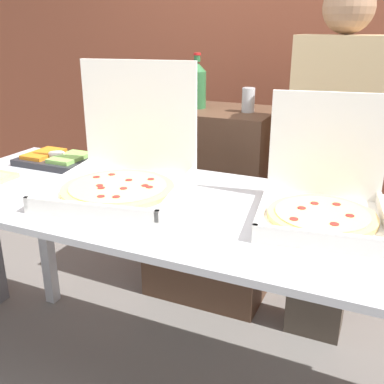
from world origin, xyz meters
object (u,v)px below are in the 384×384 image
(pizza_box_far_right, at_px, (124,170))
(person_guest_plaid, at_px, (331,169))
(soda_bottle, at_px, (197,85))
(pizza_box_near_left, at_px, (323,198))
(veggie_tray, at_px, (57,159))
(soda_can_silver, at_px, (248,100))

(pizza_box_far_right, height_order, person_guest_plaid, person_guest_plaid)
(soda_bottle, distance_m, person_guest_plaid, 0.83)
(pizza_box_far_right, xyz_separation_m, soda_bottle, (-0.05, 0.81, 0.24))
(pizza_box_far_right, bearing_deg, person_guest_plaid, 34.97)
(pizza_box_near_left, height_order, pizza_box_far_right, pizza_box_far_right)
(person_guest_plaid, bearing_deg, pizza_box_far_right, 44.85)
(pizza_box_near_left, distance_m, veggie_tray, 1.26)
(veggie_tray, xyz_separation_m, person_guest_plaid, (1.19, 0.51, -0.04))
(pizza_box_near_left, bearing_deg, soda_bottle, 126.94)
(pizza_box_near_left, distance_m, person_guest_plaid, 0.66)
(soda_bottle, bearing_deg, veggie_tray, -125.27)
(pizza_box_far_right, distance_m, veggie_tray, 0.53)
(soda_bottle, xyz_separation_m, soda_can_silver, (0.29, -0.01, -0.06))
(veggie_tray, xyz_separation_m, soda_bottle, (0.45, 0.63, 0.30))
(soda_bottle, bearing_deg, soda_can_silver, -1.41)
(pizza_box_near_left, xyz_separation_m, person_guest_plaid, (-0.06, 0.66, -0.09))
(pizza_box_near_left, height_order, veggie_tray, pizza_box_near_left)
(pizza_box_near_left, height_order, soda_bottle, soda_bottle)
(soda_bottle, bearing_deg, pizza_box_far_right, -86.84)
(pizza_box_far_right, bearing_deg, soda_bottle, 83.28)
(pizza_box_near_left, distance_m, soda_bottle, 1.14)
(pizza_box_far_right, xyz_separation_m, veggie_tray, (-0.49, 0.18, -0.06))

